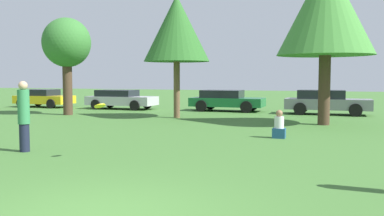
% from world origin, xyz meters
% --- Properties ---
extents(person_thrower, '(0.32, 0.32, 1.96)m').
position_xyz_m(person_thrower, '(-4.87, 4.20, 1.01)').
color(person_thrower, '#191E33').
rests_on(person_thrower, ground).
extents(frisbee, '(0.29, 0.28, 0.17)m').
position_xyz_m(frisbee, '(-2.26, 3.86, 1.35)').
color(frisbee, yellow).
extents(bystander_sitting, '(0.43, 0.35, 0.96)m').
position_xyz_m(bystander_sitting, '(1.44, 9.16, 0.39)').
color(bystander_sitting, navy).
rests_on(bystander_sitting, ground).
extents(tree_0, '(2.60, 2.60, 5.28)m').
position_xyz_m(tree_0, '(-10.70, 14.35, 3.84)').
color(tree_0, '#473323').
rests_on(tree_0, ground).
extents(tree_1, '(3.32, 3.32, 6.17)m').
position_xyz_m(tree_1, '(-4.42, 14.70, 4.49)').
color(tree_1, brown).
rests_on(tree_1, ground).
extents(tree_2, '(4.11, 4.11, 7.11)m').
position_xyz_m(tree_2, '(2.73, 13.85, 5.01)').
color(tree_2, '#473323').
rests_on(tree_2, ground).
extents(parked_car_yellow, '(3.95, 1.96, 1.23)m').
position_xyz_m(parked_car_yellow, '(-15.92, 18.87, 0.64)').
color(parked_car_yellow, gold).
rests_on(parked_car_yellow, ground).
extents(parked_car_silver, '(4.47, 2.00, 1.24)m').
position_xyz_m(parked_car_silver, '(-10.02, 19.06, 0.66)').
color(parked_car_silver, '#B2B2B7').
rests_on(parked_car_silver, ground).
extents(parked_car_green, '(4.40, 2.09, 1.28)m').
position_xyz_m(parked_car_green, '(-3.15, 19.68, 0.68)').
color(parked_car_green, '#196633').
rests_on(parked_car_green, ground).
extents(parked_car_grey, '(4.56, 1.85, 1.36)m').
position_xyz_m(parked_car_grey, '(2.68, 19.18, 0.71)').
color(parked_car_grey, slate).
rests_on(parked_car_grey, ground).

